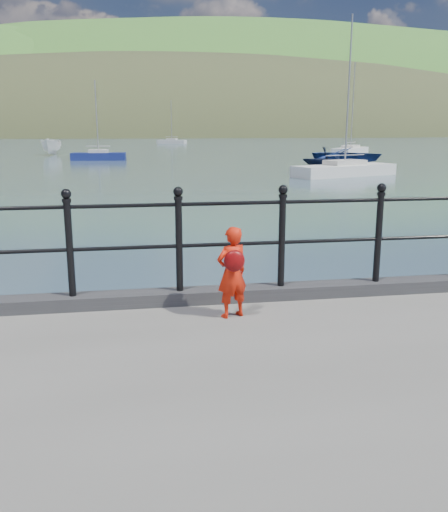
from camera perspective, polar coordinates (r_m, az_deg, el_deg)
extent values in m
plane|color=#2D4251|center=(6.91, 0.50, -12.19)|extent=(600.00, 600.00, 0.00)
cube|color=#28282B|center=(6.38, 0.75, -4.02)|extent=(60.00, 0.30, 0.15)
cylinder|color=black|center=(6.22, 0.77, 1.26)|extent=(18.00, 0.04, 0.04)
cylinder|color=black|center=(6.14, 0.78, 5.57)|extent=(18.00, 0.04, 0.04)
cylinder|color=black|center=(6.17, -15.92, 0.63)|extent=(0.08, 0.08, 1.05)
sphere|color=black|center=(6.07, -16.29, 6.30)|extent=(0.11, 0.11, 0.11)
cylinder|color=black|center=(6.15, -4.75, 1.06)|extent=(0.08, 0.08, 1.05)
sphere|color=black|center=(6.05, -4.86, 6.76)|extent=(0.11, 0.11, 0.11)
cylinder|color=black|center=(6.36, 6.10, 1.44)|extent=(0.08, 0.08, 1.05)
sphere|color=black|center=(6.26, 6.24, 6.96)|extent=(0.11, 0.11, 0.11)
cylinder|color=black|center=(6.78, 15.93, 1.74)|extent=(0.08, 0.08, 1.05)
sphere|color=black|center=(6.68, 16.26, 6.91)|extent=(0.11, 0.11, 0.11)
ellipsoid|color=#333A21|center=(203.07, -3.59, 8.15)|extent=(400.00, 100.00, 88.00)
ellipsoid|color=#387026|center=(269.89, 3.62, 6.90)|extent=(600.00, 180.00, 156.00)
cube|color=silver|center=(190.18, -20.33, 12.57)|extent=(9.00, 6.00, 6.00)
cube|color=#4C4744|center=(190.23, -20.43, 13.77)|extent=(9.50, 6.50, 2.00)
cube|color=silver|center=(187.45, -13.24, 13.03)|extent=(9.00, 6.00, 6.00)
cube|color=#4C4744|center=(187.50, -13.30, 14.25)|extent=(9.50, 6.50, 2.00)
cube|color=silver|center=(188.11, -3.83, 13.34)|extent=(9.00, 6.00, 6.00)
cube|color=#4C4744|center=(188.15, -3.85, 14.56)|extent=(9.50, 6.50, 2.00)
cube|color=silver|center=(192.73, 4.40, 13.33)|extent=(9.00, 6.00, 6.00)
cube|color=#4C4744|center=(192.77, 4.42, 14.52)|extent=(9.50, 6.50, 2.00)
imported|color=red|center=(5.72, 0.84, -1.74)|extent=(0.42, 0.35, 0.98)
ellipsoid|color=red|center=(5.56, 1.09, -0.52)|extent=(0.22, 0.11, 0.23)
imported|color=navy|center=(49.93, 12.85, 10.33)|extent=(7.40, 7.06, 1.25)
imported|color=white|center=(63.80, -17.66, 10.91)|extent=(2.21, 4.92, 1.85)
imported|color=black|center=(38.55, 10.76, 9.97)|extent=(4.03, 3.77, 1.70)
cube|color=silver|center=(35.35, 12.56, 8.62)|extent=(7.40, 4.52, 0.90)
cube|color=beige|center=(35.32, 12.60, 9.43)|extent=(2.85, 2.23, 0.50)
cylinder|color=#A5A5A8|center=(35.31, 12.98, 16.51)|extent=(0.10, 0.10, 8.84)
cylinder|color=#A5A5A8|center=(35.28, 12.65, 10.32)|extent=(3.02, 1.26, 0.06)
cube|color=white|center=(66.13, 13.16, 10.66)|extent=(6.37, 6.87, 0.90)
cube|color=beige|center=(66.11, 13.19, 11.09)|extent=(2.76, 2.87, 0.50)
cylinder|color=#A5A5A8|center=(66.12, 13.41, 15.15)|extent=(0.10, 0.10, 9.49)
cylinder|color=#A5A5A8|center=(66.10, 13.21, 11.57)|extent=(2.23, 2.54, 0.06)
cube|color=navy|center=(52.71, -13.05, 10.06)|extent=(5.09, 1.97, 0.90)
cube|color=beige|center=(52.69, -13.08, 10.60)|extent=(1.82, 1.25, 0.50)
cylinder|color=#A5A5A8|center=(52.65, -13.27, 14.07)|extent=(0.10, 0.10, 6.48)
cylinder|color=#A5A5A8|center=(52.67, -13.11, 11.20)|extent=(2.24, 0.23, 0.06)
cube|color=silver|center=(105.15, -5.52, 11.82)|extent=(5.65, 3.89, 0.90)
cube|color=beige|center=(105.14, -5.52, 12.09)|extent=(2.23, 1.88, 0.50)
cylinder|color=#A5A5A8|center=(105.12, -5.57, 14.05)|extent=(0.10, 0.10, 7.31)
cylinder|color=#A5A5A8|center=(105.12, -5.53, 12.39)|extent=(2.24, 1.14, 0.06)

